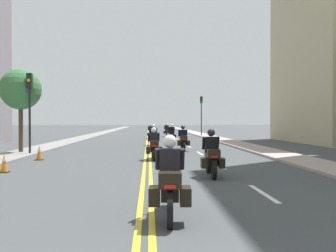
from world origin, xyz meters
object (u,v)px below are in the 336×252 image
object	(u,v)px
traffic_light_far	(201,109)
motorcycle_6	(151,133)
motorcycle_0	(170,184)
motorcycle_3	(183,140)
motorcycle_4	(153,137)
motorcycle_5	(172,135)
street_tree_0	(21,90)
motorcycle_7	(167,131)
motorcycle_1	(211,157)
traffic_cone_2	(4,163)
traffic_light_near	(30,98)
traffic_cone_0	(39,153)
motorcycle_2	(154,147)

from	to	relation	value
traffic_light_far	motorcycle_6	bearing A→B (deg)	-137.46
motorcycle_0	motorcycle_3	bearing A→B (deg)	86.84
motorcycle_4	motorcycle_5	xyz separation A→B (m)	(1.71, 5.16, -0.01)
motorcycle_5	street_tree_0	world-z (taller)	street_tree_0
motorcycle_6	motorcycle_7	distance (m)	5.68
motorcycle_1	traffic_cone_2	bearing A→B (deg)	171.21
traffic_cone_2	motorcycle_6	bearing A→B (deg)	78.13
motorcycle_6	traffic_light_near	distance (m)	20.21
motorcycle_4	street_tree_0	distance (m)	10.82
motorcycle_3	motorcycle_4	bearing A→B (deg)	108.31
motorcycle_6	traffic_cone_0	world-z (taller)	motorcycle_6
traffic_cone_0	traffic_light_far	xyz separation A→B (m)	(11.58, 27.11, 2.97)
motorcycle_7	traffic_light_far	xyz separation A→B (m)	(4.25, 0.32, 2.68)
motorcycle_6	traffic_light_near	world-z (taller)	traffic_light_near
motorcycle_3	motorcycle_7	world-z (taller)	motorcycle_7
motorcycle_5	traffic_light_far	bearing A→B (deg)	69.24
motorcycle_1	traffic_light_far	xyz separation A→B (m)	(4.26, 32.86, 2.68)
motorcycle_3	motorcycle_4	world-z (taller)	motorcycle_4
motorcycle_5	traffic_light_near	xyz separation A→B (m)	(-8.52, -13.20, 2.45)
motorcycle_1	traffic_cone_2	xyz separation A→B (m)	(-7.33, 1.43, -0.31)
motorcycle_4	traffic_light_near	distance (m)	10.82
traffic_cone_2	motorcycle_2	bearing A→B (deg)	37.37
motorcycle_1	motorcycle_3	world-z (taller)	motorcycle_1
motorcycle_0	street_tree_0	world-z (taller)	street_tree_0
traffic_light_far	motorcycle_7	bearing A→B (deg)	-175.75
motorcycle_7	street_tree_0	distance (m)	25.30
motorcycle_7	traffic_cone_0	world-z (taller)	motorcycle_7
motorcycle_7	traffic_light_near	xyz separation A→B (m)	(-8.56, -24.27, 2.44)
traffic_cone_2	street_tree_0	xyz separation A→B (m)	(-2.02, 7.81, 3.30)
traffic_cone_0	street_tree_0	xyz separation A→B (m)	(-2.03, 3.48, 3.29)
motorcycle_3	motorcycle_4	size ratio (longest dim) A/B	0.96
motorcycle_2	traffic_light_near	bearing A→B (deg)	156.70
motorcycle_1	traffic_light_far	world-z (taller)	traffic_light_far
motorcycle_7	traffic_light_far	bearing A→B (deg)	6.35
motorcycle_7	motorcycle_6	bearing A→B (deg)	-107.64
motorcycle_4	motorcycle_5	size ratio (longest dim) A/B	1.05
motorcycle_3	motorcycle_5	bearing A→B (deg)	90.29
motorcycle_4	traffic_light_far	bearing A→B (deg)	70.66
motorcycle_2	street_tree_0	xyz separation A→B (m)	(-7.50, 3.63, 3.01)
motorcycle_4	traffic_light_near	xyz separation A→B (m)	(-6.81, -8.05, 2.44)
motorcycle_4	traffic_cone_0	world-z (taller)	motorcycle_4
traffic_cone_2	traffic_light_far	world-z (taller)	traffic_light_far
motorcycle_2	traffic_cone_0	size ratio (longest dim) A/B	2.91
motorcycle_2	traffic_light_far	size ratio (longest dim) A/B	0.43
motorcycle_1	motorcycle_4	xyz separation A→B (m)	(-1.75, 16.33, -0.00)
motorcycle_1	motorcycle_5	size ratio (longest dim) A/B	0.98
traffic_light_far	street_tree_0	world-z (taller)	traffic_light_far
motorcycle_1	motorcycle_5	xyz separation A→B (m)	(-0.04, 21.48, -0.01)
street_tree_0	motorcycle_2	bearing A→B (deg)	-25.80
motorcycle_2	traffic_light_near	distance (m)	7.62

